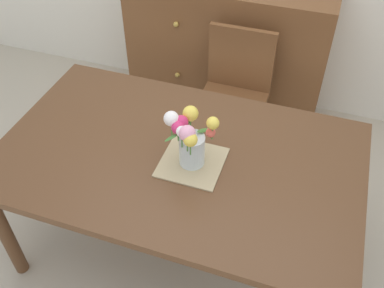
{
  "coord_description": "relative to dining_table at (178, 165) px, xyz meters",
  "views": [
    {
      "loc": [
        0.54,
        -1.36,
        2.17
      ],
      "look_at": [
        0.08,
        -0.03,
        0.85
      ],
      "focal_mm": 40.64,
      "sensor_mm": 36.0,
      "label": 1
    }
  ],
  "objects": [
    {
      "name": "ground_plane",
      "position": [
        0.0,
        0.0,
        -0.65
      ],
      "size": [
        12.0,
        12.0,
        0.0
      ],
      "primitive_type": "plane",
      "color": "#B7AD99"
    },
    {
      "name": "dining_table",
      "position": [
        0.0,
        0.0,
        0.0
      ],
      "size": [
        1.72,
        1.05,
        0.73
      ],
      "color": "brown",
      "rests_on": "ground_plane"
    },
    {
      "name": "chair_far",
      "position": [
        0.06,
        0.87,
        -0.13
      ],
      "size": [
        0.42,
        0.42,
        0.9
      ],
      "rotation": [
        0.0,
        0.0,
        3.14
      ],
      "color": "brown",
      "rests_on": "ground_plane"
    },
    {
      "name": "dresser",
      "position": [
        -0.12,
        1.33,
        -0.15
      ],
      "size": [
        1.4,
        0.47,
        1.0
      ],
      "color": "brown",
      "rests_on": "ground_plane"
    },
    {
      "name": "placemat",
      "position": [
        0.08,
        -0.03,
        0.08
      ],
      "size": [
        0.28,
        0.28,
        0.01
      ],
      "primitive_type": "cube",
      "color": "tan",
      "rests_on": "dining_table"
    },
    {
      "name": "flower_vase",
      "position": [
        0.07,
        -0.04,
        0.24
      ],
      "size": [
        0.24,
        0.24,
        0.28
      ],
      "color": "silver",
      "rests_on": "placemat"
    }
  ]
}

